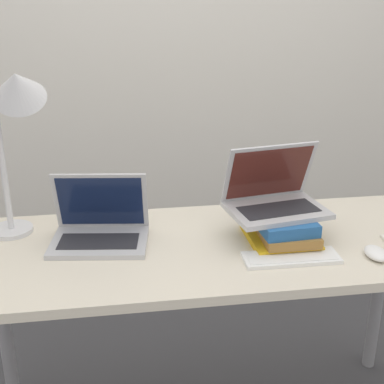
# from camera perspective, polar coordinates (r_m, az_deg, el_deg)

# --- Properties ---
(wall_back) EXTENTS (8.00, 0.05, 2.70)m
(wall_back) POSITION_cam_1_polar(r_m,az_deg,el_deg) (2.65, -2.20, 17.14)
(wall_back) COLOR silver
(wall_back) RESTS_ON ground_plane
(desk) EXTENTS (1.60, 0.62, 0.77)m
(desk) POSITION_cam_1_polar(r_m,az_deg,el_deg) (1.76, 2.25, -8.10)
(desk) COLOR beige
(desk) RESTS_ON ground_plane
(laptop_left) EXTENTS (0.33, 0.26, 0.22)m
(laptop_left) POSITION_cam_1_polar(r_m,az_deg,el_deg) (1.74, -9.80, -3.81)
(laptop_left) COLOR #B2B2B7
(laptop_left) RESTS_ON desk
(book_stack) EXTENTS (0.21, 0.26, 0.09)m
(book_stack) POSITION_cam_1_polar(r_m,az_deg,el_deg) (1.75, 9.51, -3.69)
(book_stack) COLOR gold
(book_stack) RESTS_ON desk
(laptop_on_books) EXTENTS (0.33, 0.26, 0.22)m
(laptop_on_books) POSITION_cam_1_polar(r_m,az_deg,el_deg) (1.74, 8.76, -0.57)
(laptop_on_books) COLOR #B2B2B7
(laptop_on_books) RESTS_ON book_stack
(wireless_keyboard) EXTENTS (0.29, 0.10, 0.01)m
(wireless_keyboard) POSITION_cam_1_polar(r_m,az_deg,el_deg) (1.65, 10.53, -6.89)
(wireless_keyboard) COLOR white
(wireless_keyboard) RESTS_ON desk
(mouse) EXTENTS (0.06, 0.10, 0.03)m
(mouse) POSITION_cam_1_polar(r_m,az_deg,el_deg) (1.72, 19.04, -6.18)
(mouse) COLOR white
(mouse) RESTS_ON desk
(desk_lamp) EXTENTS (0.23, 0.20, 0.58)m
(desk_lamp) POSITION_cam_1_polar(r_m,az_deg,el_deg) (1.72, -18.28, 8.68)
(desk_lamp) COLOR silver
(desk_lamp) RESTS_ON desk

